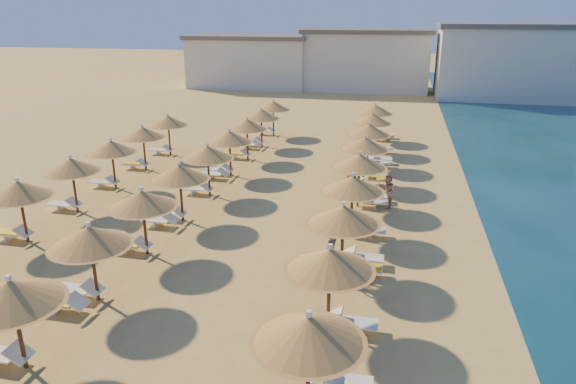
% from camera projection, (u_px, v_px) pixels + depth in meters
% --- Properties ---
extents(ground, '(220.00, 220.00, 0.00)m').
position_uv_depth(ground, '(243.00, 252.00, 21.00)').
color(ground, tan).
rests_on(ground, ground).
extents(hotel_blocks, '(46.16, 12.39, 8.10)m').
position_uv_depth(hotel_blocks, '(378.00, 61.00, 61.92)').
color(hotel_blocks, silver).
rests_on(hotel_blocks, ground).
extents(parasol_row_east, '(2.78, 38.92, 2.87)m').
position_uv_depth(parasol_row_east, '(353.00, 185.00, 21.83)').
color(parasol_row_east, brown).
rests_on(parasol_row_east, ground).
extents(parasol_row_west, '(2.78, 38.92, 2.87)m').
position_uv_depth(parasol_row_west, '(180.00, 173.00, 23.39)').
color(parasol_row_west, brown).
rests_on(parasol_row_west, ground).
extents(parasol_row_inland, '(2.78, 24.46, 2.87)m').
position_uv_depth(parasol_row_inland, '(71.00, 166.00, 24.49)').
color(parasol_row_inland, brown).
rests_on(parasol_row_inland, ground).
extents(loungers, '(16.48, 37.68, 0.66)m').
position_uv_depth(loungers, '(228.00, 218.00, 23.55)').
color(loungers, white).
rests_on(loungers, ground).
extents(beachgoer_c, '(1.00, 1.02, 1.72)m').
position_uv_depth(beachgoer_c, '(351.00, 182.00, 26.83)').
color(beachgoer_c, tan).
rests_on(beachgoer_c, ground).
extents(beachgoer_a, '(0.65, 0.80, 1.89)m').
position_uv_depth(beachgoer_a, '(331.00, 254.00, 18.68)').
color(beachgoer_a, tan).
rests_on(beachgoer_a, ground).
extents(beachgoer_b, '(0.76, 0.91, 1.67)m').
position_uv_depth(beachgoer_b, '(388.00, 192.00, 25.48)').
color(beachgoer_b, tan).
rests_on(beachgoer_b, ground).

